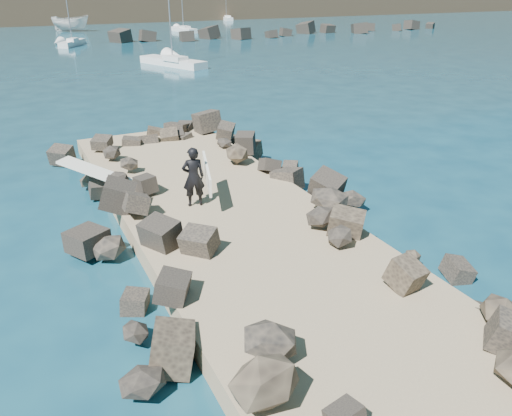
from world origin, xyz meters
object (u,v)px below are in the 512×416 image
object	(u,v)px
surfboard_resting	(95,175)
boat_imported	(70,23)
surfer_with_board	(195,176)
sailboat_b	(73,43)

from	to	relation	value
surfboard_resting	boat_imported	world-z (taller)	boat_imported
surfer_with_board	boat_imported	bearing A→B (deg)	85.12
surfboard_resting	boat_imported	distance (m)	72.37
sailboat_b	boat_imported	bearing A→B (deg)	82.57
boat_imported	surfboard_resting	bearing A→B (deg)	-151.64
surfboard_resting	sailboat_b	size ratio (longest dim) A/B	0.38
surfboard_resting	boat_imported	size ratio (longest dim) A/B	0.42
surfer_with_board	sailboat_b	size ratio (longest dim) A/B	0.33
surfboard_resting	sailboat_b	distance (m)	50.75
surfboard_resting	surfer_with_board	size ratio (longest dim) A/B	1.16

